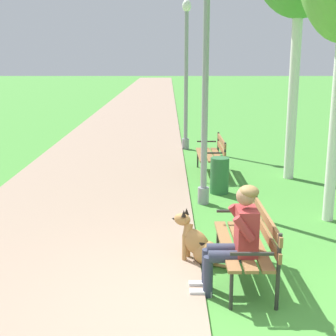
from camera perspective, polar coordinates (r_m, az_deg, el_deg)
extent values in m
plane|color=#478E38|center=(5.13, 6.75, -17.35)|extent=(120.00, 120.00, 0.00)
cube|color=gray|center=(28.54, -3.29, 8.03)|extent=(3.78, 60.00, 0.04)
cube|color=olive|center=(5.71, 6.72, -9.02)|extent=(0.14, 1.50, 0.04)
cube|color=olive|center=(5.73, 8.48, -8.98)|extent=(0.14, 1.50, 0.04)
cube|color=olive|center=(5.76, 10.22, -8.94)|extent=(0.14, 1.50, 0.04)
cube|color=olive|center=(5.73, 11.32, -7.61)|extent=(0.04, 1.50, 0.11)
cube|color=olive|center=(5.67, 11.40, -5.91)|extent=(0.04, 1.50, 0.11)
cylinder|color=#2D2B28|center=(6.43, 5.70, -8.56)|extent=(0.04, 0.04, 0.45)
cylinder|color=#2D2B28|center=(6.42, 10.03, -6.81)|extent=(0.04, 0.04, 0.85)
cube|color=#2D2B28|center=(6.31, 7.60, -5.11)|extent=(0.45, 0.04, 0.03)
cylinder|color=#2D2B28|center=(5.18, 7.30, -14.22)|extent=(0.04, 0.04, 0.45)
cylinder|color=#2D2B28|center=(5.18, 12.76, -12.02)|extent=(0.04, 0.04, 0.85)
cube|color=#2D2B28|center=(5.04, 9.73, -10.04)|extent=(0.45, 0.04, 0.03)
cube|color=olive|center=(10.70, 3.67, 1.59)|extent=(0.14, 1.50, 0.04)
cube|color=olive|center=(10.71, 4.60, 1.59)|extent=(0.14, 1.50, 0.04)
cube|color=olive|center=(10.73, 5.54, 1.59)|extent=(0.14, 1.50, 0.04)
cube|color=olive|center=(10.71, 6.11, 2.32)|extent=(0.04, 1.50, 0.11)
cube|color=olive|center=(10.68, 6.14, 3.27)|extent=(0.04, 1.50, 0.11)
cylinder|color=#2D2B28|center=(11.41, 3.30, 1.19)|extent=(0.04, 0.04, 0.45)
cylinder|color=#2D2B28|center=(11.41, 5.72, 2.17)|extent=(0.04, 0.04, 0.85)
cube|color=#2D2B28|center=(11.35, 4.33, 3.19)|extent=(0.45, 0.04, 0.03)
cylinder|color=#2D2B28|center=(10.07, 3.77, -0.45)|extent=(0.04, 0.04, 0.45)
cylinder|color=#2D2B28|center=(10.07, 6.52, 0.66)|extent=(0.04, 0.04, 0.85)
cube|color=#2D2B28|center=(10.00, 4.95, 1.80)|extent=(0.45, 0.04, 0.03)
cylinder|color=#33384C|center=(5.51, 6.61, -9.63)|extent=(0.42, 0.14, 0.14)
cylinder|color=#33384C|center=(5.59, 4.36, -11.89)|extent=(0.11, 0.11, 0.47)
cube|color=silver|center=(5.67, 3.49, -13.73)|extent=(0.24, 0.09, 0.07)
cylinder|color=#33384C|center=(5.33, 6.86, -10.46)|extent=(0.42, 0.14, 0.14)
cylinder|color=#33384C|center=(5.41, 4.53, -12.78)|extent=(0.11, 0.11, 0.47)
cube|color=silver|center=(5.49, 3.63, -14.67)|extent=(0.24, 0.09, 0.07)
cube|color=maroon|center=(5.36, 9.06, -7.42)|extent=(0.22, 0.36, 0.52)
cylinder|color=maroon|center=(5.50, 8.15, -5.73)|extent=(0.25, 0.09, 0.30)
cylinder|color=maroon|center=(5.13, 8.79, -7.17)|extent=(0.25, 0.09, 0.30)
sphere|color=#A37556|center=(5.23, 9.00, -3.32)|extent=(0.21, 0.21, 0.21)
ellipsoid|color=olive|center=(5.22, 9.35, -2.79)|extent=(0.22, 0.23, 0.14)
ellipsoid|color=#B27F47|center=(6.19, 4.35, -10.07)|extent=(0.45, 0.41, 0.32)
ellipsoid|color=#B27F47|center=(6.19, 3.06, -8.79)|extent=(0.55, 0.41, 0.48)
ellipsoid|color=black|center=(6.16, 3.50, -8.53)|extent=(0.40, 0.32, 0.27)
cylinder|color=#B27F47|center=(6.32, 2.15, -9.22)|extent=(0.06, 0.06, 0.38)
cylinder|color=#B27F47|center=(6.22, 1.71, -9.60)|extent=(0.06, 0.06, 0.38)
cylinder|color=#B27F47|center=(6.18, 2.12, -7.38)|extent=(0.17, 0.20, 0.19)
ellipsoid|color=#B27F47|center=(6.16, 1.45, -6.14)|extent=(0.26, 0.22, 0.16)
cone|color=black|center=(6.20, 0.60, -6.10)|extent=(0.13, 0.12, 0.09)
cone|color=black|center=(6.15, 1.96, -5.19)|extent=(0.06, 0.06, 0.09)
cone|color=black|center=(6.08, 1.62, -5.43)|extent=(0.06, 0.06, 0.09)
cylinder|color=#B27F47|center=(6.18, 6.09, -11.51)|extent=(0.27, 0.16, 0.04)
cylinder|color=gray|center=(8.65, 3.97, -3.28)|extent=(0.20, 0.20, 0.30)
cylinder|color=gray|center=(8.32, 4.16, 8.36)|extent=(0.11, 0.11, 3.80)
cylinder|color=gray|center=(13.68, 1.83, 2.90)|extent=(0.20, 0.20, 0.30)
cylinder|color=gray|center=(13.48, 1.88, 10.21)|extent=(0.11, 0.11, 3.79)
ellipsoid|color=silver|center=(13.52, 1.95, 18.76)|extent=(0.24, 0.24, 0.32)
cylinder|color=silver|center=(7.87, 19.09, 5.79)|extent=(0.17, 0.17, 3.36)
cylinder|color=silver|center=(10.48, 14.45, 8.95)|extent=(0.21, 0.21, 3.79)
cylinder|color=#2D6638|center=(9.28, 5.89, -0.89)|extent=(0.36, 0.36, 0.70)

